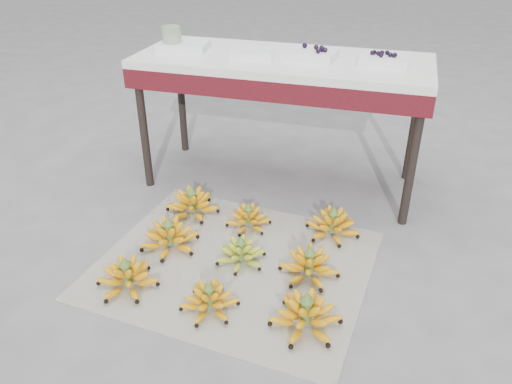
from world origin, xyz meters
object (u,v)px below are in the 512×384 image
(glass_jar, at_px, (172,38))
(bunch_back_center, at_px, (249,219))
(tray_left, at_px, (251,53))
(tray_far_right, at_px, (383,59))
(bunch_mid_center, at_px, (241,253))
(bunch_back_left, at_px, (192,204))
(newspaper_mat, at_px, (234,264))
(vendor_table, at_px, (282,73))
(bunch_mid_left, at_px, (169,237))
(tray_far_left, at_px, (184,46))
(bunch_front_left, at_px, (127,277))
(bunch_front_right, at_px, (306,315))
(bunch_front_center, at_px, (209,300))
(tray_right, at_px, (311,54))
(bunch_back_right, at_px, (333,225))
(bunch_mid_right, at_px, (309,266))

(glass_jar, bearing_deg, bunch_back_center, -40.04)
(tray_left, bearing_deg, tray_far_right, 4.38)
(bunch_mid_center, bearing_deg, bunch_back_left, 130.41)
(newspaper_mat, relative_size, bunch_back_left, 3.58)
(bunch_back_left, bearing_deg, bunch_back_center, 8.10)
(bunch_back_center, xyz_separation_m, tray_far_right, (0.57, 0.57, 0.74))
(bunch_mid_center, relative_size, vendor_table, 0.17)
(newspaper_mat, relative_size, bunch_mid_left, 3.65)
(tray_far_left, bearing_deg, glass_jar, -160.37)
(bunch_front_left, relative_size, bunch_mid_left, 0.87)
(bunch_front_right, bearing_deg, bunch_back_center, 106.68)
(newspaper_mat, xyz_separation_m, glass_jar, (-0.64, 0.84, 0.84))
(bunch_back_center, bearing_deg, bunch_mid_left, -145.01)
(tray_left, bearing_deg, vendor_table, 12.66)
(newspaper_mat, xyz_separation_m, tray_far_right, (0.54, 0.89, 0.80))
(bunch_front_center, distance_m, tray_right, 1.43)
(bunch_mid_left, xyz_separation_m, tray_far_right, (0.89, 0.85, 0.73))
(bunch_front_right, distance_m, bunch_mid_left, 0.84)
(bunch_front_right, xyz_separation_m, bunch_back_left, (-0.78, 0.67, -0.00))
(bunch_front_left, distance_m, glass_jar, 1.40)
(bunch_front_left, relative_size, tray_far_left, 1.01)
(bunch_back_right, xyz_separation_m, glass_jar, (-1.05, 0.46, 0.78))
(bunch_front_right, bearing_deg, glass_jar, 114.48)
(tray_far_left, bearing_deg, bunch_front_right, -49.79)
(tray_far_right, bearing_deg, bunch_back_right, -104.02)
(newspaper_mat, xyz_separation_m, bunch_mid_center, (0.03, 0.02, 0.05))
(vendor_table, bearing_deg, bunch_mid_center, -88.30)
(bunch_front_left, height_order, bunch_mid_right, same)
(bunch_front_left, height_order, tray_far_left, tray_far_left)
(bunch_front_left, xyz_separation_m, bunch_back_center, (0.37, 0.62, -0.01))
(bunch_front_left, bearing_deg, bunch_back_center, 64.92)
(bunch_front_center, xyz_separation_m, tray_right, (0.15, 1.21, 0.74))
(bunch_mid_left, xyz_separation_m, bunch_back_center, (0.32, 0.29, -0.01))
(bunch_back_center, xyz_separation_m, bunch_back_right, (0.44, 0.05, 0.01))
(bunch_front_right, height_order, vendor_table, vendor_table)
(bunch_mid_right, relative_size, glass_jar, 2.70)
(tray_right, bearing_deg, bunch_front_right, -77.96)
(bunch_mid_right, relative_size, bunch_back_right, 1.08)
(newspaper_mat, distance_m, tray_right, 1.20)
(bunch_front_left, xyz_separation_m, glass_jar, (-0.24, 1.14, 0.78))
(bunch_mid_left, height_order, bunch_mid_right, bunch_mid_left)
(vendor_table, bearing_deg, tray_far_right, 1.67)
(bunch_back_right, bearing_deg, newspaper_mat, -123.26)
(newspaper_mat, height_order, tray_right, tray_right)
(bunch_front_left, xyz_separation_m, bunch_front_center, (0.40, -0.03, -0.01))
(bunch_mid_center, height_order, bunch_back_center, bunch_mid_center)
(tray_far_right, xyz_separation_m, glass_jar, (-1.18, -0.05, 0.04))
(bunch_mid_center, relative_size, tray_far_right, 1.07)
(bunch_back_right, bearing_deg, tray_left, 155.77)
(bunch_front_center, xyz_separation_m, tray_left, (-0.17, 1.17, 0.74))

